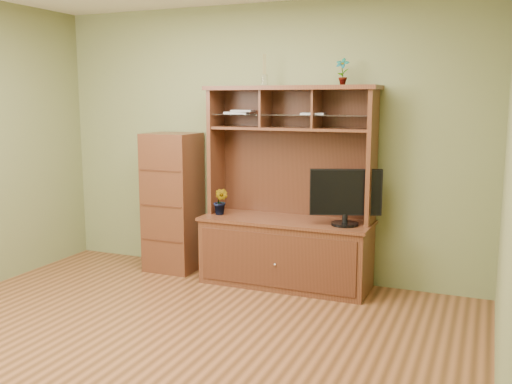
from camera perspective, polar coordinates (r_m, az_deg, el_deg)
The scene contains 8 objects.
room at distance 3.96m, azimuth -10.36°, elevation 2.96°, with size 4.54×4.04×2.74m.
media_hutch at distance 5.48m, azimuth 3.09°, elevation -3.96°, with size 1.66×0.61×1.90m.
monitor at distance 5.16m, azimuth 8.94°, elevation -0.37°, with size 0.62×0.27×0.51m.
orchid_plant at distance 5.61m, azimuth -3.54°, elevation -0.95°, with size 0.15×0.12×0.27m, color #365E20.
top_plant at distance 5.28m, azimuth 8.63°, elevation 11.84°, with size 0.13×0.09×0.24m, color #406F27.
reed_diffuser at distance 5.51m, azimuth 0.84°, elevation 11.77°, with size 0.06×0.06×0.30m.
magazines at distance 5.51m, azimuth 0.67°, elevation 7.95°, with size 1.02×0.21×0.04m.
side_cabinet at distance 5.99m, azimuth -8.31°, elevation -1.01°, with size 0.51×0.47×1.43m.
Camera 1 is at (2.14, -3.31, 1.77)m, focal length 40.00 mm.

